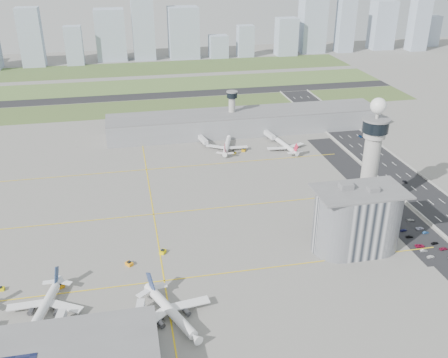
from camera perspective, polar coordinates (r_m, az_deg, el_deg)
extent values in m
plane|color=gray|center=(252.29, 1.62, -6.43)|extent=(1000.00, 1000.00, 0.00)
cube|color=#425528|center=(454.35, -7.42, 8.16)|extent=(480.00, 50.00, 0.08)
cube|color=#546E34|center=(526.37, -8.14, 10.51)|extent=(480.00, 60.00, 0.08)
cube|color=#46622E|center=(604.00, -8.73, 12.39)|extent=(480.00, 70.00, 0.08)
cube|color=black|center=(489.76, -7.80, 9.41)|extent=(480.00, 22.00, 0.10)
cube|color=black|center=(297.41, 23.78, -3.51)|extent=(28.00, 500.00, 0.10)
cube|color=#9E9E99|center=(289.61, 21.52, -3.75)|extent=(0.60, 500.00, 1.20)
cube|color=black|center=(277.02, 20.64, -5.09)|extent=(18.00, 260.00, 0.08)
cube|color=black|center=(267.52, 21.57, -6.39)|extent=(20.00, 44.00, 0.10)
cube|color=yellow|center=(222.74, -6.84, -11.48)|extent=(260.00, 0.60, 0.01)
cube|color=yellow|center=(273.17, -8.05, -4.01)|extent=(260.00, 0.60, 0.01)
cube|color=yellow|center=(326.85, -8.86, 1.06)|extent=(260.00, 0.60, 0.01)
cube|color=yellow|center=(273.17, -8.05, -4.01)|extent=(0.60, 260.00, 0.01)
cylinder|color=#ADAAA5|center=(271.45, 16.26, 0.64)|extent=(8.40, 8.40, 48.00)
cylinder|color=#ADAAA5|center=(263.39, 16.83, 4.99)|extent=(11.00, 11.00, 4.00)
cylinder|color=black|center=(262.10, 16.94, 5.81)|extent=(13.00, 13.00, 6.00)
cylinder|color=slate|center=(261.01, 17.04, 6.54)|extent=(14.00, 14.00, 1.00)
cylinder|color=#ADAAA5|center=(260.26, 17.11, 7.05)|extent=(1.60, 1.60, 5.00)
sphere|color=white|center=(258.96, 17.23, 8.00)|extent=(8.00, 8.00, 8.00)
cylinder|color=#ADAAA5|center=(386.09, 0.91, 7.44)|extent=(5.00, 5.00, 28.00)
cylinder|color=black|center=(381.74, 0.92, 9.58)|extent=(8.00, 8.00, 4.00)
cylinder|color=slate|center=(381.07, 0.93, 9.94)|extent=(8.60, 8.60, 0.80)
cube|color=#B2B2B7|center=(243.20, 14.93, -4.58)|extent=(18.00, 24.00, 30.00)
cylinder|color=#B2B2B7|center=(239.55, 12.99, -4.84)|extent=(24.00, 24.00, 30.00)
cylinder|color=#B2B2B7|center=(247.12, 16.82, -4.32)|extent=(24.00, 24.00, 30.00)
cube|color=slate|center=(236.11, 15.35, -1.33)|extent=(42.00, 24.00, 0.80)
cube|color=slate|center=(235.28, 13.77, -0.81)|extent=(6.00, 5.00, 3.00)
cube|color=slate|center=(236.20, 16.68, -1.15)|extent=(5.00, 4.00, 2.40)
cube|color=gray|center=(388.50, 2.41, 6.52)|extent=(210.00, 32.00, 15.00)
cube|color=slate|center=(386.03, 2.44, 7.63)|extent=(210.00, 32.00, 0.80)
imported|color=white|center=(254.19, 22.55, -8.19)|extent=(3.69, 1.63, 1.23)
imported|color=gray|center=(257.76, 21.88, -7.58)|extent=(3.54, 1.31, 1.16)
imported|color=maroon|center=(260.58, 21.47, -7.11)|extent=(4.85, 2.79, 1.27)
imported|color=black|center=(266.55, 20.45, -6.19)|extent=(3.81, 1.73, 1.08)
imported|color=#181A4C|center=(271.04, 19.82, -5.51)|extent=(3.83, 1.96, 1.25)
imported|color=silver|center=(277.73, 18.60, -4.54)|extent=(3.66, 1.40, 1.19)
imported|color=maroon|center=(262.69, 23.79, -7.30)|extent=(4.26, 1.98, 1.20)
imported|color=black|center=(265.52, 22.95, -6.76)|extent=(3.91, 2.00, 1.27)
imported|color=navy|center=(273.07, 22.05, -5.68)|extent=(3.49, 1.58, 1.11)
imported|color=silver|center=(275.65, 21.49, -5.27)|extent=(4.23, 1.99, 1.17)
imported|color=#ADADAD|center=(281.80, 20.55, -4.41)|extent=(4.24, 1.99, 1.20)
imported|color=black|center=(324.79, 19.99, -0.30)|extent=(1.68, 3.69, 1.18)
imported|color=navy|center=(392.14, 15.32, 4.73)|extent=(2.05, 4.12, 1.12)
imported|color=slate|center=(440.42, 9.93, 7.52)|extent=(1.89, 3.89, 1.28)
cube|color=#9EADC1|center=(643.67, -21.20, 14.86)|extent=(25.49, 20.39, 66.89)
cube|color=#9EADC1|center=(638.10, -16.76, 14.40)|extent=(20.04, 16.03, 45.20)
cube|color=#9EADC1|center=(653.43, -12.84, 15.78)|extent=(35.76, 28.61, 61.22)
cube|color=#9EADC1|center=(647.18, -9.24, 16.97)|extent=(26.33, 21.06, 83.39)
cube|color=#9EADC1|center=(653.77, -4.65, 16.34)|extent=(36.96, 29.57, 62.11)
cube|color=#9EADC1|center=(654.99, -0.64, 14.91)|extent=(23.01, 18.41, 27.75)
cube|color=#9EADC1|center=(661.18, 2.45, 15.48)|extent=(20.22, 16.18, 38.97)
cube|color=#9EADC1|center=(673.56, 7.14, 15.84)|extent=(26.14, 20.92, 46.89)
cube|color=#9EADC1|center=(695.43, 10.10, 17.39)|extent=(32.26, 25.81, 81.20)
cube|color=#9EADC1|center=(706.95, 13.69, 16.69)|extent=(21.59, 17.28, 68.75)
cube|color=#9EADC1|center=(741.41, 17.63, 16.42)|extent=(30.25, 24.20, 63.40)
cube|color=#9EADC1|center=(745.66, 21.39, 16.26)|extent=(23.04, 18.43, 71.56)
cube|color=#9EADC1|center=(790.16, 22.48, 15.38)|extent=(22.64, 18.11, 41.06)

